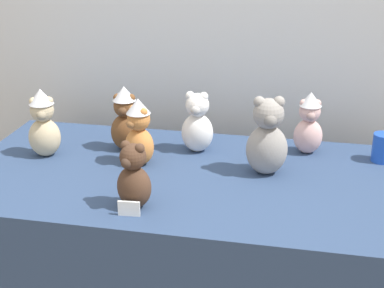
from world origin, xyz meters
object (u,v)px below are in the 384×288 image
display_table (192,267)px  teddy_bear_chestnut (125,119)px  teddy_bear_snow (197,124)px  teddy_bear_ash (267,138)px  teddy_bear_ginger (139,133)px  teddy_bear_sand (43,124)px  teddy_bear_blush (309,124)px  teddy_bear_cocoa (134,177)px  party_cup_blue (383,148)px

display_table → teddy_bear_chestnut: bearing=149.1°
teddy_bear_snow → teddy_bear_ash: size_ratio=0.84×
teddy_bear_snow → teddy_bear_ash: (0.29, -0.16, 0.02)m
display_table → teddy_bear_ginger: size_ratio=6.55×
teddy_bear_ginger → teddy_bear_sand: teddy_bear_sand is taller
display_table → teddy_bear_blush: bearing=36.0°
teddy_bear_cocoa → teddy_bear_ginger: size_ratio=0.87×
teddy_bear_blush → teddy_bear_cocoa: bearing=-141.1°
teddy_bear_sand → teddy_bear_blush: 1.03m
display_table → party_cup_blue: 0.86m
teddy_bear_ash → teddy_bear_cocoa: bearing=-151.4°
teddy_bear_ginger → teddy_bear_ash: 0.47m
teddy_bear_cocoa → teddy_bear_ash: teddy_bear_ash is taller
display_table → teddy_bear_chestnut: 0.64m
teddy_bear_ash → teddy_bear_ginger: bearing=168.9°
display_table → teddy_bear_ash: teddy_bear_ash is taller
teddy_bear_ginger → teddy_bear_snow: bearing=73.9°
teddy_bear_cocoa → teddy_bear_sand: size_ratio=0.83×
display_table → teddy_bear_ginger: (-0.21, 0.06, 0.52)m
teddy_bear_cocoa → teddy_bear_ginger: teddy_bear_ginger is taller
teddy_bear_sand → teddy_bear_blush: (1.00, 0.23, -0.01)m
teddy_bear_sand → teddy_bear_cocoa: bearing=-56.3°
teddy_bear_ginger → teddy_bear_blush: teddy_bear_ginger is taller
teddy_bear_blush → teddy_bear_ash: 0.27m
teddy_bear_cocoa → teddy_bear_ash: size_ratio=0.77×
teddy_bear_ginger → teddy_bear_ash: teddy_bear_ash is taller
teddy_bear_ash → teddy_bear_blush: bearing=45.1°
teddy_bear_blush → teddy_bear_chestnut: size_ratio=0.95×
teddy_bear_blush → display_table: bearing=-151.9°
teddy_bear_blush → teddy_bear_ash: (-0.14, -0.23, 0.01)m
teddy_bear_cocoa → party_cup_blue: (0.82, 0.54, -0.05)m
teddy_bear_cocoa → teddy_bear_ash: bearing=58.0°
teddy_bear_ash → party_cup_blue: bearing=12.5°
teddy_bear_blush → teddy_bear_ash: teddy_bear_ash is taller
display_table → teddy_bear_sand: size_ratio=6.27×
teddy_bear_ash → party_cup_blue: teddy_bear_ash is taller
teddy_bear_blush → teddy_bear_sand: bearing=-174.7°
teddy_bear_ginger → teddy_bear_snow: size_ratio=1.05×
teddy_bear_ginger → teddy_bear_snow: 0.25m
teddy_bear_sand → teddy_bear_chestnut: 0.31m
teddy_bear_cocoa → teddy_bear_sand: teddy_bear_sand is taller
teddy_bear_cocoa → teddy_bear_snow: (0.11, 0.50, 0.01)m
teddy_bear_sand → party_cup_blue: size_ratio=2.46×
teddy_bear_sand → teddy_bear_snow: (0.57, 0.16, -0.02)m
teddy_bear_snow → teddy_bear_blush: 0.43m
teddy_bear_cocoa → teddy_bear_ash: (0.39, 0.34, 0.03)m
teddy_bear_cocoa → party_cup_blue: bearing=50.4°
teddy_bear_snow → party_cup_blue: 0.72m
teddy_bear_cocoa → party_cup_blue: teddy_bear_cocoa is taller
teddy_bear_snow → party_cup_blue: (0.71, 0.04, -0.06)m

